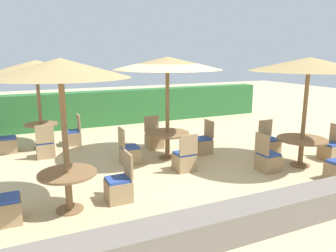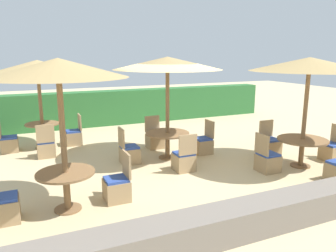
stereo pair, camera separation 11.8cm
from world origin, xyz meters
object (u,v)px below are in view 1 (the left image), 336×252
patio_chair_front_right_west (267,160)px  patio_chair_front_left_east (119,187)px  parasol_center (167,64)px  round_table_back_left (41,130)px  parasol_front_right (309,65)px  round_table_center (167,137)px  round_table_front_right (302,143)px  patio_chair_center_south (185,160)px  parasol_back_left (36,66)px  parasol_front_left (60,69)px  patio_chair_back_left_east (73,137)px  patio_chair_center_north (154,139)px  patio_chair_front_right_north (269,145)px  patio_chair_center_west (129,153)px  patio_chair_front_left_west (5,208)px  patio_chair_center_east (203,144)px  patio_chair_back_left_west (7,144)px  round_table_front_left (68,181)px  patio_chair_back_left_south (45,148)px  patio_chair_front_right_east (331,150)px

patio_chair_front_right_west → patio_chair_front_left_east: size_ratio=1.00×
parasol_center → patio_chair_front_right_west: bearing=-47.2°
round_table_back_left → parasol_center: (2.97, -2.37, 1.93)m
parasol_front_right → patio_chair_front_right_west: 2.45m
round_table_back_left → round_table_center: size_ratio=0.82×
round_table_front_right → patio_chair_center_south: size_ratio=1.29×
patio_chair_front_left_east → round_table_center: bearing=-44.1°
parasol_back_left → parasol_front_left: bearing=-88.3°
patio_chair_back_left_east → patio_chair_center_north: same height
patio_chair_front_right_north → patio_chair_center_west: same height
parasol_back_left → parasol_center: (2.97, -2.37, 0.10)m
round_table_center → patio_chair_center_south: 1.09m
patio_chair_front_right_north → parasol_front_left: (-5.59, -1.17, 2.24)m
parasol_back_left → patio_chair_front_left_east: bearing=-76.3°
patio_chair_front_left_west → parasol_back_left: bearing=168.5°
patio_chair_back_left_east → round_table_front_right: (4.85, -4.34, 0.31)m
parasol_back_left → patio_chair_front_right_north: parasol_back_left is taller
patio_chair_back_left_east → parasol_front_left: size_ratio=0.35×
patio_chair_center_east → patio_chair_back_left_west: bearing=64.7°
round_table_back_left → patio_chair_front_right_west: 6.38m
patio_chair_front_left_east → patio_chair_front_left_west: size_ratio=1.00×
patio_chair_front_right_west → patio_chair_center_east: size_ratio=1.00×
patio_chair_back_left_east → patio_chair_center_east: (3.18, -2.40, 0.00)m
patio_chair_front_right_west → parasol_front_right: bearing=87.0°
patio_chair_front_right_north → round_table_front_left: (-5.59, -1.17, 0.29)m
patio_chair_front_left_west → patio_chair_front_right_west: bearing=91.2°
parasol_front_right → patio_chair_center_east: parasol_front_right is taller
patio_chair_front_right_west → patio_chair_center_east: bearing=-160.8°
patio_chair_front_right_north → patio_chair_center_west: 3.90m
parasol_back_left → round_table_back_left: size_ratio=2.69×
round_table_center → patio_chair_center_south: size_ratio=1.25×
parasol_back_left → parasol_front_left: size_ratio=0.96×
round_table_back_left → patio_chair_back_left_south: patio_chair_back_left_south is taller
patio_chair_back_left_west → round_table_front_left: patio_chair_back_left_west is taller
patio_chair_front_right_east → parasol_center: parasol_center is taller
parasol_back_left → patio_chair_back_left_west: 2.33m
round_table_back_left → patio_chair_front_right_north: (5.72, -3.21, -0.30)m
patio_chair_back_left_east → patio_chair_front_right_west: same height
parasol_center → patio_chair_front_left_east: size_ratio=3.00×
patio_chair_front_right_north → parasol_back_left: bearing=-29.3°
round_table_back_left → round_table_front_right: bearing=-37.0°
round_table_center → round_table_front_left: bearing=-144.9°
patio_chair_front_right_east → patio_chair_center_east: size_ratio=1.00×
parasol_back_left → round_table_back_left: bearing=90.0°
patio_chair_front_left_west → patio_chair_front_right_east: bearing=90.8°
patio_chair_center_south → round_table_front_left: bearing=-161.2°
patio_chair_center_north → round_table_front_left: (-2.90, -3.08, 0.29)m
parasol_front_right → patio_chair_center_north: (-2.71, 3.02, -2.23)m
parasol_back_left → parasol_center: size_ratio=0.92×
patio_chair_back_left_south → patio_chair_center_north: bearing=-6.6°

